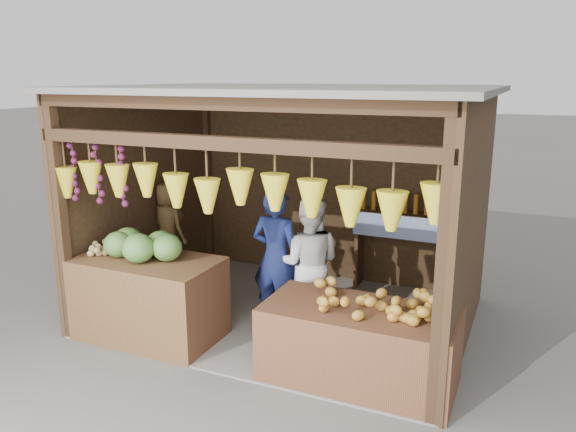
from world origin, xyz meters
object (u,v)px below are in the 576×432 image
at_px(counter_left, 150,298).
at_px(counter_right, 359,345).
at_px(woman_standing, 309,263).
at_px(man_standing, 276,258).
at_px(vendor_seated, 169,226).

relative_size(counter_left, counter_right, 0.86).
bearing_deg(counter_left, woman_standing, 32.22).
bearing_deg(woman_standing, man_standing, 0.51).
relative_size(counter_left, vendor_seated, 1.32).
distance_m(counter_left, woman_standing, 1.77).
bearing_deg(man_standing, woman_standing, -166.02).
xyz_separation_m(counter_right, man_standing, (-1.22, 0.82, 0.43)).
bearing_deg(woman_standing, counter_left, 19.09).
bearing_deg(counter_right, vendor_seated, 157.71).
xyz_separation_m(man_standing, vendor_seated, (-1.72, 0.39, 0.09)).
relative_size(counter_right, vendor_seated, 1.53).
height_order(man_standing, vendor_seated, man_standing).
xyz_separation_m(counter_left, vendor_seated, (-0.61, 1.23, 0.44)).
bearing_deg(counter_right, woman_standing, 133.59).
relative_size(man_standing, woman_standing, 1.05).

